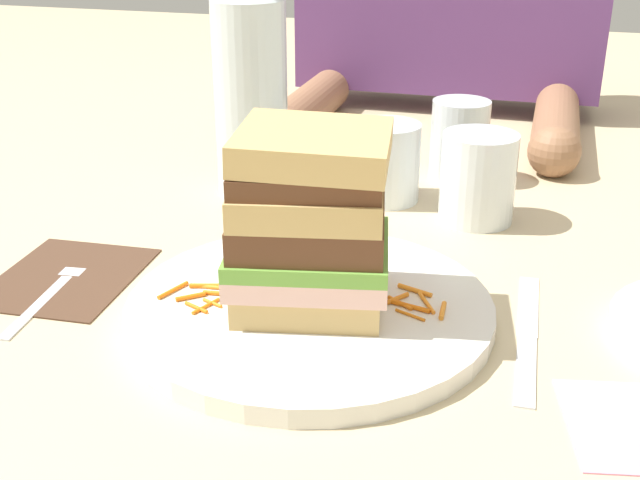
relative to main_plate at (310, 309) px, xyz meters
The scene contains 26 objects.
ground_plane 0.03m from the main_plate, 132.19° to the left, with size 3.00×3.00×0.00m, color #C6B289.
main_plate is the anchor object (origin of this frame).
sandwich 0.08m from the main_plate, 27.91° to the left, with size 0.14×0.13×0.14m.
carrot_shred_0 0.10m from the main_plate, 165.53° to the right, with size 0.00×0.00×0.02m, color orange.
carrot_shred_1 0.11m from the main_plate, behind, with size 0.00×0.00×0.03m, color orange.
carrot_shred_2 0.08m from the main_plate, behind, with size 0.00×0.00×0.03m, color orange.
carrot_shred_3 0.08m from the main_plate, 158.63° to the right, with size 0.00×0.00×0.02m, color orange.
carrot_shred_4 0.09m from the main_plate, behind, with size 0.00×0.00×0.03m, color orange.
carrot_shred_5 0.09m from the main_plate, 154.48° to the right, with size 0.00×0.00×0.02m, color orange.
carrot_shred_6 0.08m from the main_plate, 155.20° to the right, with size 0.00×0.00×0.03m, color orange.
carrot_shred_7 0.07m from the main_plate, behind, with size 0.00×0.00×0.03m, color orange.
carrot_shred_8 0.09m from the main_plate, 25.03° to the left, with size 0.00×0.00×0.03m, color orange.
carrot_shred_9 0.11m from the main_plate, ahead, with size 0.00×0.00×0.03m, color orange.
carrot_shred_10 0.07m from the main_plate, 12.91° to the left, with size 0.00×0.00×0.02m, color orange.
carrot_shred_11 0.08m from the main_plate, ahead, with size 0.00×0.00×0.03m, color orange.
carrot_shred_12 0.07m from the main_plate, 10.01° to the left, with size 0.00×0.00×0.03m, color orange.
carrot_shred_13 0.08m from the main_plate, ahead, with size 0.00×0.00×0.03m, color orange.
carrot_shred_14 0.09m from the main_plate, 12.76° to the left, with size 0.00×0.00×0.03m, color orange.
napkin_dark 0.23m from the main_plate, behind, with size 0.12×0.14×0.00m, color #4C3323.
fork 0.23m from the main_plate, behind, with size 0.03×0.17×0.00m.
knife 0.17m from the main_plate, ahead, with size 0.02×0.20×0.00m.
juice_glass 0.27m from the main_plate, 66.73° to the left, with size 0.08×0.08×0.09m.
water_bottle 0.32m from the main_plate, 118.87° to the left, with size 0.08×0.08×0.28m.
empty_tumbler_0 0.28m from the main_plate, 89.39° to the left, with size 0.08×0.08×0.09m, color silver.
empty_tumbler_1 0.38m from the main_plate, 78.96° to the left, with size 0.07×0.07×0.09m, color silver.
napkin_pink 0.26m from the main_plate, 17.71° to the right, with size 0.09×0.10×0.00m, color pink.
Camera 1 is at (0.18, -0.56, 0.32)m, focal length 45.12 mm.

